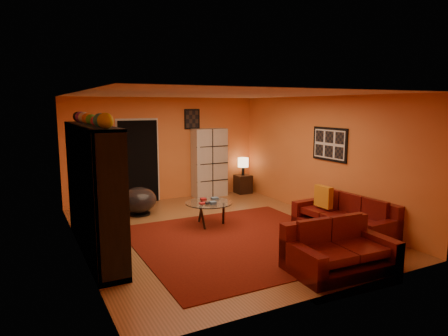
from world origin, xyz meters
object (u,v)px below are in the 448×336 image
sofa (346,218)px  storage_cabinet (209,163)px  loveseat (337,250)px  bowl_chair (139,200)px  tv (96,191)px  table_lamp (243,163)px  side_table (243,184)px  coffee_table (209,205)px  entertainment_unit (93,189)px

sofa → storage_cabinet: bearing=100.7°
loveseat → bowl_chair: size_ratio=2.09×
storage_cabinet → tv: bearing=-141.7°
storage_cabinet → table_lamp: 0.98m
side_table → table_lamp: bearing=0.0°
loveseat → coffee_table: loveseat is taller
sofa → coffee_table: (-2.13, 1.60, 0.15)m
coffee_table → bowl_chair: 1.78m
tv → bowl_chair: bearing=-32.9°
bowl_chair → table_lamp: table_lamp is taller
sofa → side_table: 3.91m
tv → side_table: 5.20m
entertainment_unit → sofa: bearing=-15.3°
bowl_chair → side_table: 3.28m
tv → bowl_chair: size_ratio=1.33×
tv → side_table: size_ratio=2.01×
storage_cabinet → sofa: bearing=-77.9°
side_table → entertainment_unit: bearing=-148.5°
sofa → side_table: bearing=87.0°
coffee_table → table_lamp: 3.17m
side_table → table_lamp: 0.59m
tv → loveseat: tv is taller
bowl_chair → side_table: bearing=15.4°
entertainment_unit → sofa: (4.41, -1.21, -0.76)m
bowl_chair → coffee_table: bearing=-54.5°
storage_cabinet → entertainment_unit: bearing=-142.4°
table_lamp → coffee_table: bearing=-132.7°
tv → table_lamp: size_ratio=2.09×
entertainment_unit → storage_cabinet: (3.43, 2.80, -0.15)m
storage_cabinet → bowl_chair: bearing=-157.7°
table_lamp → sofa: bearing=-90.0°
sofa → table_lamp: bearing=87.0°
tv → entertainment_unit: bearing=64.3°
loveseat → table_lamp: table_lamp is taller
storage_cabinet → table_lamp: bearing=-7.2°
tv → bowl_chair: (1.20, 1.86, -0.68)m
sofa → storage_cabinet: (-0.98, 4.01, 0.61)m
entertainment_unit → loveseat: bearing=-38.4°
storage_cabinet → side_table: storage_cabinet is taller
bowl_chair → tv: bearing=-122.9°
entertainment_unit → coffee_table: 2.39m
entertainment_unit → bowl_chair: entertainment_unit is taller
sofa → bowl_chair: bearing=133.1°
entertainment_unit → storage_cabinet: entertainment_unit is taller
sofa → loveseat: bearing=-141.2°
entertainment_unit → table_lamp: (4.41, 2.70, -0.21)m
sofa → storage_cabinet: 4.17m
coffee_table → side_table: size_ratio=1.90×
entertainment_unit → table_lamp: bearing=31.5°
loveseat → coffee_table: (-0.77, 2.81, 0.15)m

